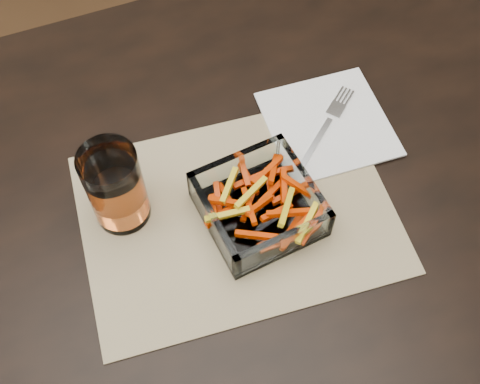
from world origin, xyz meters
name	(u,v)px	position (x,y,z in m)	size (l,w,h in m)	color
dining_table	(203,230)	(0.00, 0.00, 0.66)	(1.60, 0.90, 0.75)	black
placemat	(237,213)	(0.05, -0.04, 0.75)	(0.45, 0.33, 0.00)	tan
glass_bowl	(259,206)	(0.07, -0.05, 0.78)	(0.17, 0.17, 0.06)	white
tumbler	(116,189)	(-0.11, 0.03, 0.82)	(0.08, 0.08, 0.14)	white
napkin	(328,124)	(0.24, 0.06, 0.76)	(0.19, 0.19, 0.00)	white
fork	(327,123)	(0.24, 0.06, 0.76)	(0.15, 0.12, 0.00)	silver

